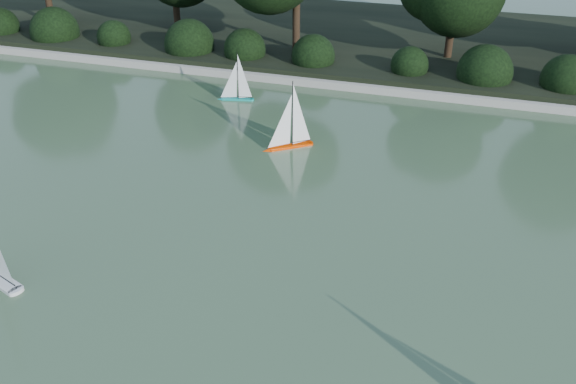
% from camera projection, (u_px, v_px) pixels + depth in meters
% --- Properties ---
extents(ground, '(80.00, 80.00, 0.00)m').
position_uv_depth(ground, '(266.00, 343.00, 7.71)').
color(ground, '#2C4127').
rests_on(ground, ground).
extents(pond_coping, '(40.00, 0.35, 0.18)m').
position_uv_depth(pond_coping, '(393.00, 90.00, 15.16)').
color(pond_coping, gray).
rests_on(pond_coping, ground).
extents(far_bank, '(40.00, 8.00, 0.30)m').
position_uv_depth(far_bank, '(417.00, 43.00, 18.46)').
color(far_bank, black).
rests_on(far_bank, ground).
extents(shrub_hedge, '(29.10, 1.10, 1.10)m').
position_uv_depth(shrub_hedge, '(401.00, 64.00, 15.74)').
color(shrub_hedge, black).
rests_on(shrub_hedge, ground).
extents(sailboat_orange, '(0.91, 0.75, 1.44)m').
position_uv_depth(sailboat_orange, '(287.00, 137.00, 12.45)').
color(sailboat_orange, '#F43B00').
rests_on(sailboat_orange, ground).
extents(sailboat_teal, '(0.88, 0.32, 1.20)m').
position_uv_depth(sailboat_teal, '(234.00, 92.00, 14.77)').
color(sailboat_teal, '#129184').
rests_on(sailboat_teal, ground).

